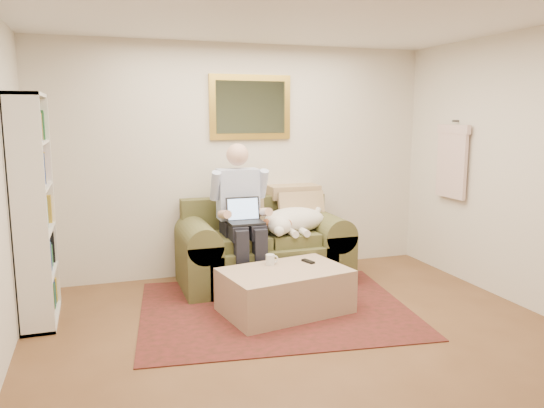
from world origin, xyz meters
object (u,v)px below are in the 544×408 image
ottoman (285,291)px  coffee_mug (270,260)px  laptop (245,216)px  sleeping_dog (294,220)px  sofa (263,254)px  seated_man (243,218)px  bookshelf (34,210)px

ottoman → coffee_mug: 0.33m
laptop → coffee_mug: bearing=-77.6°
laptop → sleeping_dog: 0.62m
sofa → sleeping_dog: size_ratio=2.43×
laptop → ottoman: laptop is taller
laptop → seated_man: bearing=90.0°
laptop → sleeping_dog: size_ratio=0.47×
ottoman → bookshelf: bookshelf is taller
sleeping_dog → ottoman: sleeping_dog is taller
sleeping_dog → coffee_mug: sleeping_dog is taller
sofa → seated_man: size_ratio=1.19×
seated_man → ottoman: size_ratio=1.35×
sofa → bookshelf: bookshelf is taller
sofa → laptop: size_ratio=5.15×
laptop → sleeping_dog: (0.60, 0.14, -0.11)m
sofa → bookshelf: 2.36m
seated_man → bookshelf: bookshelf is taller
sleeping_dog → coffee_mug: 0.84m
coffee_mug → bookshelf: (-2.06, 0.32, 0.54)m
sofa → laptop: laptop is taller
sofa → ottoman: 0.94m
coffee_mug → bookshelf: size_ratio=0.05×
sofa → seated_man: bearing=-148.5°
laptop → bookshelf: bearing=-174.9°
seated_man → sleeping_dog: bearing=7.1°
sofa → laptop: (-0.27, -0.24, 0.49)m
seated_man → sleeping_dog: seated_man is taller
sofa → sleeping_dog: (0.32, -0.09, 0.38)m
coffee_mug → laptop: bearing=102.4°
sleeping_dog → coffee_mug: size_ratio=7.45×
ottoman → coffee_mug: size_ratio=11.27×
laptop → sleeping_dog: bearing=13.6°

